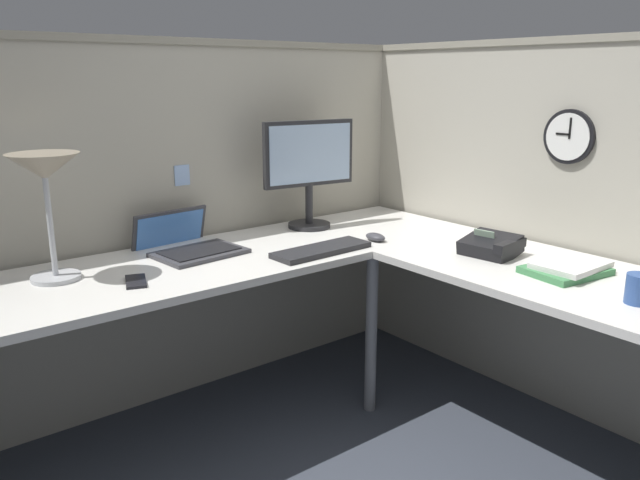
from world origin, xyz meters
name	(u,v)px	position (x,y,z in m)	size (l,w,h in m)	color
ground_plane	(367,437)	(0.00, 0.00, 0.00)	(6.80, 6.80, 0.00)	#383D47
cubicle_wall_back	(178,222)	(-0.36, 0.87, 0.79)	(2.57, 0.12, 1.58)	#A8A393
cubicle_wall_right	(563,229)	(0.87, -0.27, 0.79)	(0.12, 2.37, 1.58)	#A8A393
desk	(350,302)	(-0.15, -0.05, 0.63)	(2.35, 2.15, 0.73)	silver
monitor	(309,166)	(0.19, 0.64, 1.02)	(0.46, 0.20, 0.50)	#232326
laptop	(186,244)	(-0.45, 0.63, 0.75)	(0.38, 0.41, 0.22)	#38383D
keyboard	(321,250)	(-0.03, 0.26, 0.74)	(0.43, 0.14, 0.02)	#232326
computer_mouse	(375,237)	(0.27, 0.26, 0.75)	(0.06, 0.10, 0.03)	#38383D
desk_lamp_dome	(45,177)	(-0.98, 0.57, 1.09)	(0.24, 0.24, 0.44)	#B7BABF
cell_phone	(136,281)	(-0.78, 0.36, 0.73)	(0.07, 0.14, 0.01)	black
office_phone	(492,246)	(0.48, -0.19, 0.77)	(0.21, 0.23, 0.11)	black
book_stack	(568,268)	(0.49, -0.52, 0.75)	(0.31, 0.25, 0.04)	#3F7F4C
coffee_mug	(639,289)	(0.38, -0.82, 0.78)	(0.08, 0.08, 0.10)	#2D4C8C
wall_clock	(570,137)	(0.82, -0.28, 1.19)	(0.04, 0.22, 0.22)	black
pinned_note_leftmost	(182,175)	(-0.36, 0.82, 1.01)	(0.07, 0.00, 0.09)	#99B7E5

